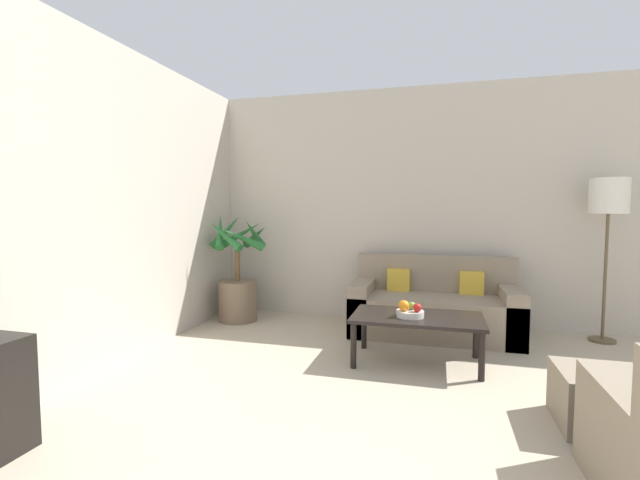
% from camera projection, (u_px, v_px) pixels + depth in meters
% --- Properties ---
extents(wall_back, '(8.66, 0.06, 2.70)m').
position_uv_depth(wall_back, '(527.00, 205.00, 4.63)').
color(wall_back, '#BCB2A3').
rests_on(wall_back, ground_plane).
extents(wall_left, '(0.06, 7.61, 2.70)m').
position_uv_depth(wall_left, '(0.00, 203.00, 2.65)').
color(wall_left, '#BCB2A3').
rests_on(wall_left, ground_plane).
extents(potted_palm, '(0.71, 0.78, 1.28)m').
position_uv_depth(potted_palm, '(238.00, 282.00, 5.01)').
color(potted_palm, brown).
rests_on(potted_palm, ground_plane).
extents(sofa_loveseat, '(1.68, 0.78, 0.80)m').
position_uv_depth(sofa_loveseat, '(434.00, 308.00, 4.47)').
color(sofa_loveseat, gray).
rests_on(sofa_loveseat, ground_plane).
extents(floor_lamp, '(0.34, 0.34, 1.61)m').
position_uv_depth(floor_lamp, '(609.00, 203.00, 4.14)').
color(floor_lamp, brown).
rests_on(floor_lamp, ground_plane).
extents(coffee_table, '(1.08, 0.62, 0.41)m').
position_uv_depth(coffee_table, '(417.00, 321.00, 3.62)').
color(coffee_table, black).
rests_on(coffee_table, ground_plane).
extents(fruit_bowl, '(0.23, 0.23, 0.05)m').
position_uv_depth(fruit_bowl, '(410.00, 314.00, 3.58)').
color(fruit_bowl, beige).
rests_on(fruit_bowl, coffee_table).
extents(apple_red, '(0.07, 0.07, 0.07)m').
position_uv_depth(apple_red, '(417.00, 308.00, 3.53)').
color(apple_red, red).
rests_on(apple_red, fruit_bowl).
extents(apple_green, '(0.07, 0.07, 0.07)m').
position_uv_depth(apple_green, '(412.00, 306.00, 3.61)').
color(apple_green, olive).
rests_on(apple_green, fruit_bowl).
extents(orange_fruit, '(0.09, 0.09, 0.09)m').
position_uv_depth(orange_fruit, '(404.00, 306.00, 3.56)').
color(orange_fruit, orange).
rests_on(orange_fruit, fruit_bowl).
extents(ottoman, '(0.63, 0.48, 0.34)m').
position_uv_depth(ottoman, '(615.00, 402.00, 2.53)').
color(ottoman, gray).
rests_on(ottoman, ground_plane).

